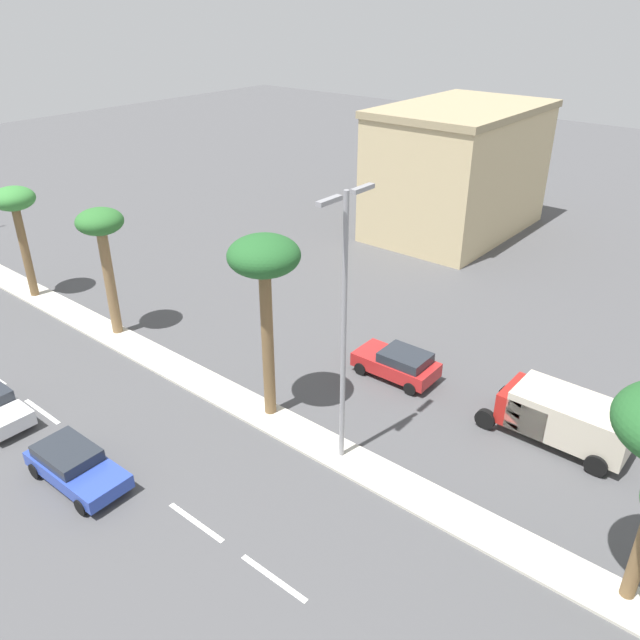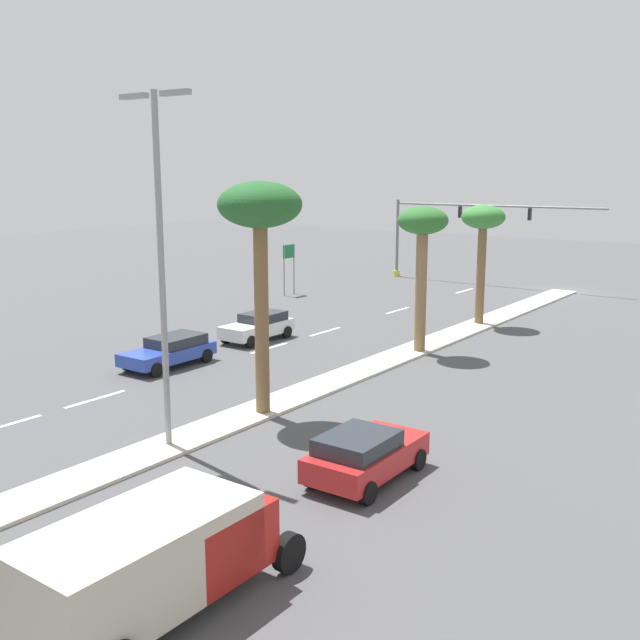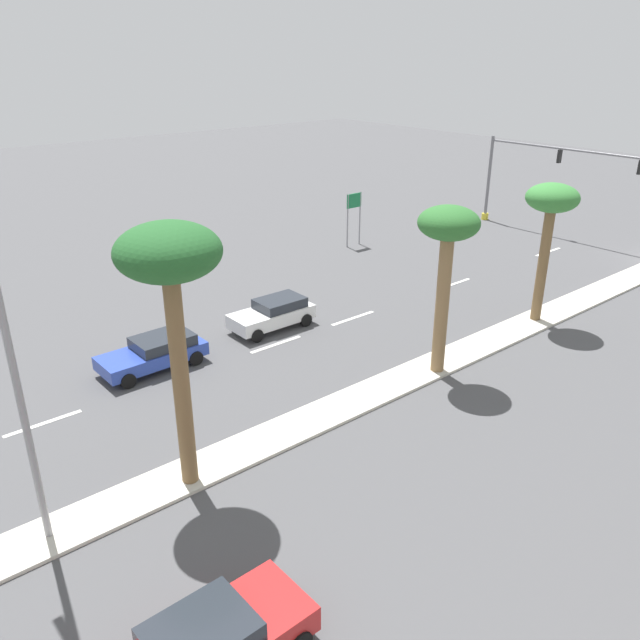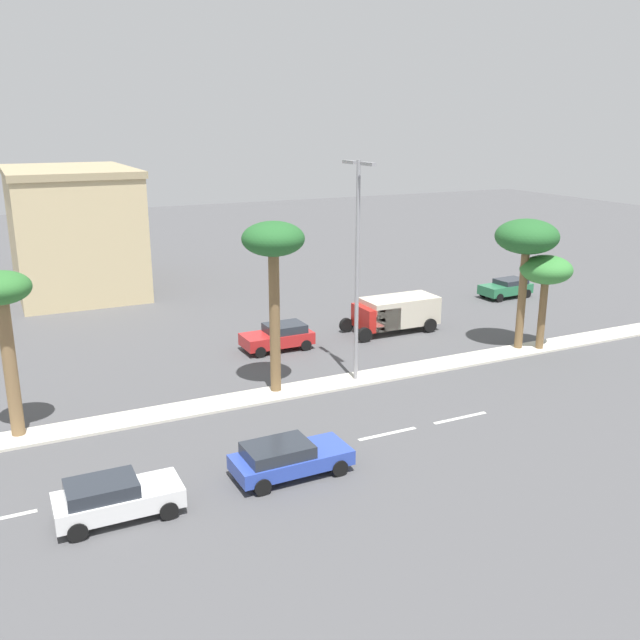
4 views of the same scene
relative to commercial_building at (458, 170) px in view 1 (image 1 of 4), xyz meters
The scene contains 13 objects.
ground_plane 28.97m from the commercial_building, 17.06° to the left, with size 160.00×160.00×0.00m, color #4C4C4F.
median_curb 33.62m from the commercial_building, 34.85° to the left, with size 1.80×95.78×0.12m, color beige.
lane_stripe_left 33.90m from the commercial_building, ahead, with size 0.20×2.80×0.01m, color silver.
lane_stripe_right 34.82m from the commercial_building, 13.91° to the left, with size 0.20×2.80×0.01m, color silver.
lane_stripe_inboard 35.92m from the commercial_building, 19.86° to the left, with size 0.20×2.80×0.01m, color silver.
commercial_building is the anchor object (origin of this frame).
palm_tree_right 30.74m from the commercial_building, 26.88° to the right, with size 2.47×2.47×6.79m.
palm_tree_mid 27.58m from the commercial_building, 12.30° to the right, with size 2.42×2.42×7.01m.
palm_tree_inboard 27.72m from the commercial_building, 12.17° to the left, with size 2.95×2.95×8.30m.
street_lamp_front 29.19m from the commercial_building, 20.27° to the left, with size 2.90×0.24×10.97m.
sedan_red_far 22.87m from the commercial_building, 22.26° to the left, with size 2.11×4.10×1.49m.
sedan_blue_left 35.30m from the commercial_building, ahead, with size 2.10×4.49×1.35m.
box_truck 26.61m from the commercial_building, 38.40° to the left, with size 2.62×6.00×2.17m.
Camera 1 is at (16.22, 51.20, 16.90)m, focal length 35.56 mm.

